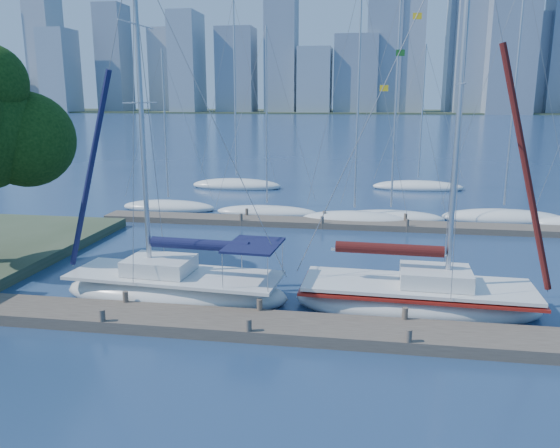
# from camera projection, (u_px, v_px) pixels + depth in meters

# --- Properties ---
(ground) EXTENTS (700.00, 700.00, 0.00)m
(ground) POSITION_uv_depth(u_px,v_px,m) (255.00, 331.00, 18.42)
(ground) COLOR navy
(ground) RESTS_ON ground
(near_dock) EXTENTS (26.00, 2.00, 0.40)m
(near_dock) POSITION_uv_depth(u_px,v_px,m) (255.00, 326.00, 18.37)
(near_dock) COLOR #4D4138
(near_dock) RESTS_ON ground
(far_dock) EXTENTS (30.00, 1.80, 0.36)m
(far_dock) POSITION_uv_depth(u_px,v_px,m) (339.00, 224.00, 33.47)
(far_dock) COLOR #4D4138
(far_dock) RESTS_ON ground
(far_shore) EXTENTS (800.00, 100.00, 1.50)m
(far_shore) POSITION_uv_depth(u_px,v_px,m) (363.00, 112.00, 326.34)
(far_shore) COLOR #38472D
(far_shore) RESTS_ON ground
(sailboat_navy) EXTENTS (9.06, 3.52, 13.45)m
(sailboat_navy) POSITION_uv_depth(u_px,v_px,m) (175.00, 275.00, 21.13)
(sailboat_navy) COLOR silver
(sailboat_navy) RESTS_ON ground
(sailboat_maroon) EXTENTS (9.03, 3.23, 14.58)m
(sailboat_maroon) POSITION_uv_depth(u_px,v_px,m) (418.00, 282.00, 19.98)
(sailboat_maroon) COLOR silver
(sailboat_maroon) RESTS_ON ground
(bg_boat_0) EXTENTS (6.85, 2.60, 11.24)m
(bg_boat_0) POSITION_uv_depth(u_px,v_px,m) (169.00, 207.00, 38.51)
(bg_boat_0) COLOR silver
(bg_boat_0) RESTS_ON ground
(bg_boat_1) EXTENTS (7.09, 4.63, 12.45)m
(bg_boat_1) POSITION_uv_depth(u_px,v_px,m) (267.00, 212.00, 36.82)
(bg_boat_1) COLOR silver
(bg_boat_1) RESTS_ON ground
(bg_boat_2) EXTENTS (7.04, 4.42, 14.95)m
(bg_boat_2) POSITION_uv_depth(u_px,v_px,m) (354.00, 218.00, 34.39)
(bg_boat_2) COLOR silver
(bg_boat_2) RESTS_ON ground
(bg_boat_3) EXTENTS (7.08, 3.81, 13.88)m
(bg_boat_3) POSITION_uv_depth(u_px,v_px,m) (391.00, 217.00, 34.98)
(bg_boat_3) COLOR silver
(bg_boat_3) RESTS_ON ground
(bg_boat_4) EXTENTS (7.79, 2.92, 15.44)m
(bg_boat_4) POSITION_uv_depth(u_px,v_px,m) (503.00, 217.00, 34.84)
(bg_boat_4) COLOR silver
(bg_boat_4) RESTS_ON ground
(bg_boat_6) EXTENTS (8.28, 5.24, 16.14)m
(bg_boat_6) POSITION_uv_depth(u_px,v_px,m) (237.00, 185.00, 47.88)
(bg_boat_6) COLOR silver
(bg_boat_6) RESTS_ON ground
(bg_boat_7) EXTENTS (8.01, 3.71, 12.40)m
(bg_boat_7) POSITION_uv_depth(u_px,v_px,m) (418.00, 186.00, 47.17)
(bg_boat_7) COLOR silver
(bg_boat_7) RESTS_ON ground
(skyline) EXTENTS (503.64, 51.31, 122.37)m
(skyline) POSITION_uv_depth(u_px,v_px,m) (404.00, 45.00, 287.00)
(skyline) COLOR #7E91A2
(skyline) RESTS_ON ground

